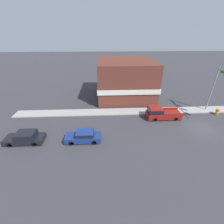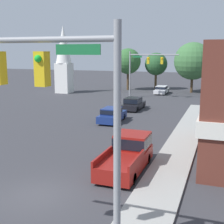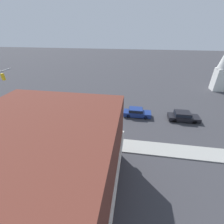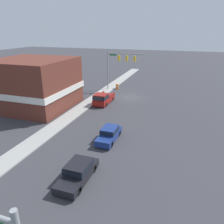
{
  "view_description": "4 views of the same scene",
  "coord_description": "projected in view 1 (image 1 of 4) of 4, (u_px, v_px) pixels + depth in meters",
  "views": [
    {
      "loc": [
        -17.87,
        14.27,
        12.7
      ],
      "look_at": [
        1.41,
        13.3,
        2.34
      ],
      "focal_mm": 24.0,
      "sensor_mm": 36.0,
      "label": 1
    },
    {
      "loc": [
        8.51,
        -12.35,
        7.08
      ],
      "look_at": [
        -0.87,
        13.69,
        1.74
      ],
      "focal_mm": 50.0,
      "sensor_mm": 36.0,
      "label": 2
    },
    {
      "loc": [
        20.49,
        16.38,
        13.19
      ],
      "look_at": [
        0.5,
        13.3,
        1.94
      ],
      "focal_mm": 24.0,
      "sensor_mm": 36.0,
      "label": 3
    },
    {
      "loc": [
        -9.62,
        38.24,
        11.97
      ],
      "look_at": [
        -1.49,
        14.3,
        2.34
      ],
      "focal_mm": 35.0,
      "sensor_mm": 36.0,
      "label": 4
    }
  ],
  "objects": [
    {
      "name": "sidewalk_curb",
      "position": [
        183.0,
        110.0,
        27.34
      ],
      "size": [
        2.4,
        60.0,
        0.14
      ],
      "color": "#9E9E99",
      "rests_on": "ground"
    },
    {
      "name": "ground_plane",
      "position": [
        201.0,
        128.0,
        22.36
      ],
      "size": [
        200.0,
        200.0,
        0.0
      ],
      "primitive_type": "plane",
      "color": "#38383D"
    },
    {
      "name": "car_second_ahead",
      "position": [
        25.0,
        137.0,
        19.16
      ],
      "size": [
        1.93,
        4.86,
        1.52
      ],
      "color": "black",
      "rests_on": "ground"
    },
    {
      "name": "pickup_truck_parked",
      "position": [
        160.0,
        113.0,
        24.51
      ],
      "size": [
        2.15,
        5.48,
        1.97
      ],
      "color": "black",
      "rests_on": "ground"
    },
    {
      "name": "corner_brick_building",
      "position": [
        125.0,
        80.0,
        31.71
      ],
      "size": [
        11.79,
        11.58,
        7.69
      ],
      "color": "brown",
      "rests_on": "ground"
    },
    {
      "name": "car_lead",
      "position": [
        84.0,
        136.0,
        19.38
      ],
      "size": [
        1.75,
        4.59,
        1.5
      ],
      "color": "black",
      "rests_on": "ground"
    },
    {
      "name": "construction_barrel",
      "position": [
        217.0,
        112.0,
        25.76
      ],
      "size": [
        0.62,
        0.62,
        1.04
      ],
      "color": "orange",
      "rests_on": "ground"
    }
  ]
}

